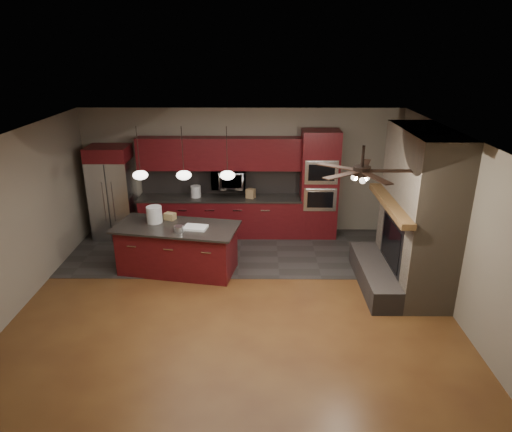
{
  "coord_description": "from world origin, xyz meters",
  "views": [
    {
      "loc": [
        0.4,
        -6.86,
        4.09
      ],
      "look_at": [
        0.34,
        0.6,
        1.25
      ],
      "focal_mm": 32.0,
      "sensor_mm": 36.0,
      "label": 1
    }
  ],
  "objects_px": {
    "cardboard_box": "(170,216)",
    "kitchen_island": "(178,248)",
    "refrigerator": "(113,193)",
    "paint_can": "(179,229)",
    "paint_tray": "(195,228)",
    "counter_bucket": "(196,192)",
    "white_bucket": "(154,215)",
    "oven_tower": "(319,185)",
    "microwave": "(229,179)",
    "counter_box": "(251,193)"
  },
  "relations": [
    {
      "from": "microwave",
      "to": "kitchen_island",
      "type": "relative_size",
      "value": 0.3
    },
    {
      "from": "refrigerator",
      "to": "white_bucket",
      "type": "distance_m",
      "value": 1.94
    },
    {
      "from": "paint_can",
      "to": "paint_tray",
      "type": "xyz_separation_m",
      "value": [
        0.27,
        0.16,
        -0.04
      ]
    },
    {
      "from": "refrigerator",
      "to": "paint_can",
      "type": "bearing_deg",
      "value": -47.82
    },
    {
      "from": "microwave",
      "to": "counter_box",
      "type": "relative_size",
      "value": 3.58
    },
    {
      "from": "oven_tower",
      "to": "cardboard_box",
      "type": "bearing_deg",
      "value": -154.77
    },
    {
      "from": "cardboard_box",
      "to": "refrigerator",
      "type": "bearing_deg",
      "value": 161.88
    },
    {
      "from": "white_bucket",
      "to": "paint_can",
      "type": "height_order",
      "value": "white_bucket"
    },
    {
      "from": "refrigerator",
      "to": "cardboard_box",
      "type": "relative_size",
      "value": 10.08
    },
    {
      "from": "counter_box",
      "to": "cardboard_box",
      "type": "bearing_deg",
      "value": -115.42
    },
    {
      "from": "refrigerator",
      "to": "counter_bucket",
      "type": "height_order",
      "value": "refrigerator"
    },
    {
      "from": "cardboard_box",
      "to": "counter_bucket",
      "type": "bearing_deg",
      "value": 101.49
    },
    {
      "from": "kitchen_island",
      "to": "counter_box",
      "type": "bearing_deg",
      "value": 62.14
    },
    {
      "from": "oven_tower",
      "to": "paint_can",
      "type": "distance_m",
      "value": 3.42
    },
    {
      "from": "kitchen_island",
      "to": "cardboard_box",
      "type": "relative_size",
      "value": 11.85
    },
    {
      "from": "paint_tray",
      "to": "counter_bucket",
      "type": "distance_m",
      "value": 1.9
    },
    {
      "from": "paint_tray",
      "to": "counter_bucket",
      "type": "bearing_deg",
      "value": 107.99
    },
    {
      "from": "cardboard_box",
      "to": "oven_tower",
      "type": "bearing_deg",
      "value": 48.91
    },
    {
      "from": "refrigerator",
      "to": "counter_bucket",
      "type": "distance_m",
      "value": 1.81
    },
    {
      "from": "microwave",
      "to": "refrigerator",
      "type": "bearing_deg",
      "value": -177.04
    },
    {
      "from": "paint_can",
      "to": "counter_box",
      "type": "distance_m",
      "value": 2.35
    },
    {
      "from": "paint_tray",
      "to": "cardboard_box",
      "type": "height_order",
      "value": "cardboard_box"
    },
    {
      "from": "microwave",
      "to": "counter_box",
      "type": "bearing_deg",
      "value": -11.69
    },
    {
      "from": "oven_tower",
      "to": "cardboard_box",
      "type": "relative_size",
      "value": 11.7
    },
    {
      "from": "refrigerator",
      "to": "kitchen_island",
      "type": "relative_size",
      "value": 0.85
    },
    {
      "from": "white_bucket",
      "to": "cardboard_box",
      "type": "height_order",
      "value": "white_bucket"
    },
    {
      "from": "refrigerator",
      "to": "paint_can",
      "type": "xyz_separation_m",
      "value": [
        1.78,
        -1.96,
        -0.05
      ]
    },
    {
      "from": "oven_tower",
      "to": "white_bucket",
      "type": "distance_m",
      "value": 3.63
    },
    {
      "from": "oven_tower",
      "to": "white_bucket",
      "type": "xyz_separation_m",
      "value": [
        -3.27,
        -1.57,
        -0.12
      ]
    },
    {
      "from": "microwave",
      "to": "white_bucket",
      "type": "height_order",
      "value": "microwave"
    },
    {
      "from": "kitchen_island",
      "to": "oven_tower",
      "type": "bearing_deg",
      "value": 42.08
    },
    {
      "from": "oven_tower",
      "to": "kitchen_island",
      "type": "height_order",
      "value": "oven_tower"
    },
    {
      "from": "microwave",
      "to": "white_bucket",
      "type": "relative_size",
      "value": 2.34
    },
    {
      "from": "refrigerator",
      "to": "oven_tower",
      "type": "bearing_deg",
      "value": 0.94
    },
    {
      "from": "kitchen_island",
      "to": "paint_can",
      "type": "bearing_deg",
      "value": -59.37
    },
    {
      "from": "white_bucket",
      "to": "paint_can",
      "type": "xyz_separation_m",
      "value": [
        0.54,
        -0.47,
        -0.1
      ]
    },
    {
      "from": "counter_bucket",
      "to": "refrigerator",
      "type": "bearing_deg",
      "value": -177.43
    },
    {
      "from": "paint_tray",
      "to": "refrigerator",
      "type": "bearing_deg",
      "value": 149.48
    },
    {
      "from": "kitchen_island",
      "to": "white_bucket",
      "type": "height_order",
      "value": "white_bucket"
    },
    {
      "from": "paint_tray",
      "to": "cardboard_box",
      "type": "xyz_separation_m",
      "value": [
        -0.55,
        0.46,
        0.04
      ]
    },
    {
      "from": "paint_tray",
      "to": "white_bucket",
      "type": "bearing_deg",
      "value": 169.93
    },
    {
      "from": "cardboard_box",
      "to": "counter_box",
      "type": "relative_size",
      "value": 1.0
    },
    {
      "from": "microwave",
      "to": "paint_can",
      "type": "relative_size",
      "value": 4.27
    },
    {
      "from": "microwave",
      "to": "kitchen_island",
      "type": "bearing_deg",
      "value": -115.54
    },
    {
      "from": "refrigerator",
      "to": "white_bucket",
      "type": "height_order",
      "value": "refrigerator"
    },
    {
      "from": "white_bucket",
      "to": "counter_bucket",
      "type": "relative_size",
      "value": 1.23
    },
    {
      "from": "cardboard_box",
      "to": "kitchen_island",
      "type": "bearing_deg",
      "value": -39.47
    },
    {
      "from": "oven_tower",
      "to": "refrigerator",
      "type": "relative_size",
      "value": 1.16
    },
    {
      "from": "oven_tower",
      "to": "paint_tray",
      "type": "height_order",
      "value": "oven_tower"
    },
    {
      "from": "paint_can",
      "to": "oven_tower",
      "type": "bearing_deg",
      "value": 36.67
    }
  ]
}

